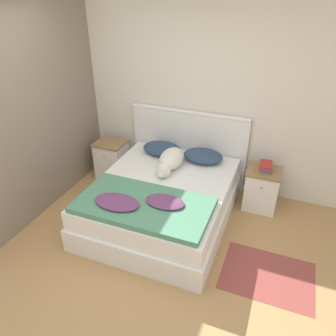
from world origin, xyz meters
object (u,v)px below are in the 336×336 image
nightstand_right (262,189)px  book_stack (266,167)px  dog (170,161)px  bed (162,201)px  pillow_left (162,148)px  nightstand_left (112,159)px  pillow_right (203,156)px

nightstand_right → book_stack: book_stack is taller
nightstand_right → dog: (-1.15, -0.33, 0.36)m
bed → pillow_left: bearing=112.8°
pillow_left → dog: 0.44m
nightstand_left → nightstand_right: (2.23, 0.00, 0.00)m
nightstand_left → pillow_left: pillow_left is taller
nightstand_left → pillow_left: 0.87m
bed → book_stack: bearing=32.0°
nightstand_right → pillow_right: bearing=178.8°
nightstand_left → dog: 1.19m
nightstand_right → book_stack: (0.00, 0.00, 0.33)m
bed → nightstand_right: 1.31m
dog → pillow_right: bearing=46.6°
nightstand_right → dog: size_ratio=0.80×
nightstand_left → book_stack: bearing=0.1°
bed → pillow_right: 0.84m
nightstand_left → nightstand_right: same height
dog → book_stack: (1.15, 0.34, -0.03)m
nightstand_right → pillow_left: bearing=179.3°
nightstand_left → pillow_right: bearing=0.7°
pillow_left → bed: bearing=-67.2°
nightstand_right → pillow_right: pillow_right is taller
bed → pillow_left: (-0.30, 0.71, 0.34)m
nightstand_left → pillow_left: size_ratio=1.05×
nightstand_right → dog: 1.24m
nightstand_left → book_stack: 2.25m
bed → pillow_right: (0.30, 0.71, 0.34)m
bed → pillow_left: size_ratio=3.61×
pillow_right → dog: bearing=-133.4°
pillow_left → dog: bearing=-52.8°
nightstand_left → nightstand_right: size_ratio=1.00×
book_stack → dog: bearing=-163.7°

